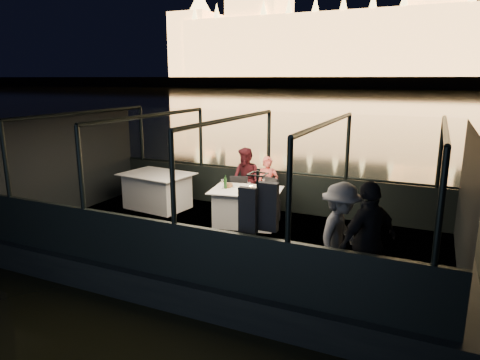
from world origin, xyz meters
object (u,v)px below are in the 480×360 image
at_px(person_man_maroon, 246,180).
at_px(chair_port_right, 267,200).
at_px(chair_port_left, 235,196).
at_px(coat_stand, 257,226).
at_px(person_woman_coral, 267,183).
at_px(dining_table_aft, 157,192).
at_px(passenger_stripe, 340,233).
at_px(passenger_dark, 368,243).
at_px(wine_bottle, 225,182).
at_px(dining_table_central, 246,207).

bearing_deg(person_man_maroon, chair_port_right, -6.61).
distance_m(chair_port_right, person_man_maroon, 0.82).
bearing_deg(chair_port_left, coat_stand, -78.48).
bearing_deg(chair_port_right, person_man_maroon, 173.36).
bearing_deg(person_man_maroon, person_woman_coral, 23.60).
bearing_deg(dining_table_aft, passenger_stripe, -24.96).
xyz_separation_m(person_man_maroon, passenger_dark, (3.16, -3.04, 0.10)).
relative_size(chair_port_right, coat_stand, 0.52).
bearing_deg(coat_stand, person_man_maroon, 116.40).
relative_size(chair_port_right, passenger_dark, 0.53).
height_order(chair_port_left, person_man_maroon, person_man_maroon).
xyz_separation_m(dining_table_aft, person_woman_coral, (2.57, 0.61, 0.36)).
bearing_deg(person_woman_coral, passenger_dark, -60.86).
relative_size(chair_port_left, person_woman_coral, 0.65).
relative_size(coat_stand, wine_bottle, 5.99).
relative_size(person_woman_coral, wine_bottle, 4.61).
xyz_separation_m(passenger_stripe, passenger_dark, (0.43, -0.22, 0.00)).
relative_size(dining_table_aft, person_man_maroon, 1.07).
height_order(person_man_maroon, passenger_stripe, passenger_stripe).
bearing_deg(chair_port_left, person_man_maroon, 56.97).
bearing_deg(coat_stand, dining_table_central, 117.18).
relative_size(chair_port_right, person_woman_coral, 0.68).
relative_size(dining_table_central, passenger_dark, 0.84).
bearing_deg(passenger_stripe, dining_table_aft, 72.59).
distance_m(chair_port_left, chair_port_right, 0.76).
xyz_separation_m(chair_port_left, person_man_maroon, (0.09, 0.37, 0.30)).
distance_m(dining_table_central, dining_table_aft, 2.42).
bearing_deg(passenger_stripe, passenger_dark, -109.32).
relative_size(dining_table_central, coat_stand, 0.83).
xyz_separation_m(dining_table_aft, chair_port_right, (2.71, 0.23, 0.06)).
distance_m(chair_port_right, person_woman_coral, 0.50).
xyz_separation_m(chair_port_left, chair_port_right, (0.76, 0.00, 0.00)).
distance_m(chair_port_right, wine_bottle, 1.03).
relative_size(dining_table_central, passenger_stripe, 0.90).
distance_m(coat_stand, person_man_maroon, 3.56).
distance_m(chair_port_right, passenger_dark, 3.68).
height_order(chair_port_left, coat_stand, coat_stand).
xyz_separation_m(coat_stand, person_man_maroon, (-1.58, 3.19, -0.15)).
xyz_separation_m(chair_port_right, person_man_maroon, (-0.66, 0.37, 0.30)).
bearing_deg(passenger_dark, person_man_maroon, -98.30).
bearing_deg(wine_bottle, dining_table_central, 11.67).
relative_size(coat_stand, passenger_dark, 1.01).
distance_m(coat_stand, person_woman_coral, 3.37).
xyz_separation_m(chair_port_right, passenger_stripe, (2.07, -2.45, 0.40)).
height_order(dining_table_aft, person_man_maroon, person_man_maroon).
distance_m(dining_table_aft, chair_port_right, 2.72).
bearing_deg(person_man_maroon, chair_port_left, -81.21).
xyz_separation_m(chair_port_right, wine_bottle, (-0.74, -0.54, 0.47)).
relative_size(dining_table_aft, person_woman_coral, 1.19).
relative_size(dining_table_aft, chair_port_right, 1.76).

